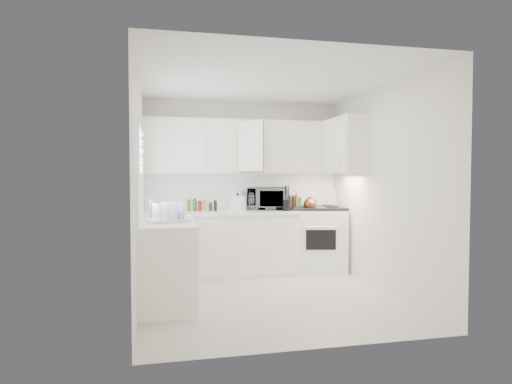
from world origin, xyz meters
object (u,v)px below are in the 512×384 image
object	(u,v)px
tea_kettle	(310,203)
utensil_crock	(287,198)
rice_cooker	(238,202)
dish_rack	(168,211)
stove	(317,230)
microwave	(268,196)

from	to	relation	value
tea_kettle	utensil_crock	size ratio (longest dim) A/B	0.62
rice_cooker	utensil_crock	distance (m)	0.74
tea_kettle	rice_cooker	size ratio (longest dim) A/B	0.96
tea_kettle	dish_rack	xyz separation A→B (m)	(-2.11, -1.16, 0.02)
stove	microwave	bearing A→B (deg)	-177.52
microwave	dish_rack	size ratio (longest dim) A/B	1.36
microwave	dish_rack	xyz separation A→B (m)	(-1.54, -1.44, -0.08)
microwave	rice_cooker	xyz separation A→B (m)	(-0.48, -0.04, -0.08)
stove	microwave	world-z (taller)	microwave
tea_kettle	microwave	distance (m)	0.65
stove	tea_kettle	world-z (taller)	stove
tea_kettle	microwave	size ratio (longest dim) A/B	0.40
microwave	rice_cooker	bearing A→B (deg)	-157.73
stove	microwave	distance (m)	0.93
utensil_crock	stove	bearing A→B (deg)	20.43
utensil_crock	dish_rack	size ratio (longest dim) A/B	0.88
stove	tea_kettle	size ratio (longest dim) A/B	5.16
stove	utensil_crock	world-z (taller)	utensil_crock
stove	utensil_crock	xyz separation A→B (m)	(-0.55, -0.21, 0.52)
rice_cooker	dish_rack	distance (m)	1.76
stove	utensil_crock	bearing A→B (deg)	-147.96
stove	tea_kettle	distance (m)	0.49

